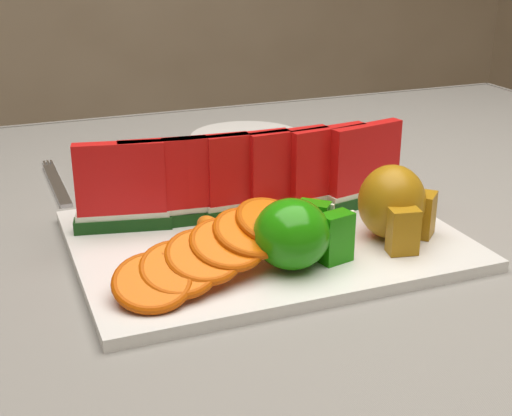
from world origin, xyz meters
name	(u,v)px	position (x,y,z in m)	size (l,w,h in m)	color
table	(247,285)	(0.00, 0.00, 0.65)	(1.40, 0.90, 0.75)	#513822
tablecloth	(247,240)	(0.00, 0.00, 0.72)	(1.53, 1.03, 0.20)	gray
platter	(264,240)	(-0.02, -0.11, 0.76)	(0.40, 0.30, 0.01)	silver
apple_cluster	(297,233)	(-0.02, -0.18, 0.80)	(0.11, 0.09, 0.07)	#238609
pear_cluster	(394,204)	(0.10, -0.16, 0.81)	(0.09, 0.09, 0.08)	olive
side_plate	(247,138)	(0.11, 0.28, 0.76)	(0.24, 0.24, 0.01)	silver
fork	(56,183)	(-0.20, 0.18, 0.76)	(0.02, 0.20, 0.00)	silver
watermelon_row	(248,178)	(-0.02, -0.05, 0.82)	(0.39, 0.07, 0.10)	#0D3E0D
orange_fan_front	(215,250)	(-0.10, -0.18, 0.80)	(0.22, 0.13, 0.06)	#D5620E
orange_fan_back	(219,185)	(-0.03, 0.01, 0.79)	(0.29, 0.11, 0.04)	#D5620E
tangerine_segments	(258,221)	(-0.02, -0.10, 0.78)	(0.17, 0.07, 0.02)	#D45112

